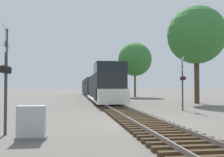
{
  "coord_description": "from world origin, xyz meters",
  "views": [
    {
      "loc": [
        -3.55,
        -13.18,
        1.91
      ],
      "look_at": [
        -0.78,
        5.99,
        2.53
      ],
      "focal_mm": 42.0,
      "sensor_mm": 36.0,
      "label": 1
    }
  ],
  "objects_px": {
    "crossing_signal_near": "(5,72)",
    "tree_mid_background": "(135,59)",
    "freight_train": "(94,87)",
    "tree_far_right": "(196,35)",
    "crossing_signal_far": "(183,80)",
    "relay_cabinet": "(31,123)"
  },
  "relations": [
    {
      "from": "relay_cabinet",
      "to": "tree_far_right",
      "type": "height_order",
      "value": "tree_far_right"
    },
    {
      "from": "freight_train",
      "to": "relay_cabinet",
      "type": "height_order",
      "value": "freight_train"
    },
    {
      "from": "crossing_signal_near",
      "to": "tree_mid_background",
      "type": "xyz_separation_m",
      "value": [
        14.09,
        37.33,
        4.61
      ]
    },
    {
      "from": "relay_cabinet",
      "to": "tree_far_right",
      "type": "xyz_separation_m",
      "value": [
        15.49,
        18.52,
        7.28
      ]
    },
    {
      "from": "crossing_signal_near",
      "to": "relay_cabinet",
      "type": "distance_m",
      "value": 2.5
    },
    {
      "from": "crossing_signal_far",
      "to": "tree_mid_background",
      "type": "height_order",
      "value": "tree_mid_background"
    },
    {
      "from": "tree_far_right",
      "to": "relay_cabinet",
      "type": "bearing_deg",
      "value": -129.9
    },
    {
      "from": "crossing_signal_far",
      "to": "crossing_signal_near",
      "type": "bearing_deg",
      "value": 139.21
    },
    {
      "from": "crossing_signal_near",
      "to": "tree_far_right",
      "type": "bearing_deg",
      "value": 138.17
    },
    {
      "from": "crossing_signal_near",
      "to": "freight_train",
      "type": "bearing_deg",
      "value": 172.15
    },
    {
      "from": "crossing_signal_far",
      "to": "tree_far_right",
      "type": "relative_size",
      "value": 0.38
    },
    {
      "from": "crossing_signal_near",
      "to": "crossing_signal_far",
      "type": "height_order",
      "value": "crossing_signal_near"
    },
    {
      "from": "freight_train",
      "to": "tree_far_right",
      "type": "distance_m",
      "value": 22.52
    },
    {
      "from": "relay_cabinet",
      "to": "crossing_signal_far",
      "type": "bearing_deg",
      "value": 44.98
    },
    {
      "from": "freight_train",
      "to": "tree_mid_background",
      "type": "height_order",
      "value": "tree_mid_background"
    },
    {
      "from": "freight_train",
      "to": "tree_far_right",
      "type": "height_order",
      "value": "tree_far_right"
    },
    {
      "from": "tree_far_right",
      "to": "tree_mid_background",
      "type": "distance_m",
      "value": 20.09
    },
    {
      "from": "tree_far_right",
      "to": "tree_mid_background",
      "type": "relative_size",
      "value": 1.09
    },
    {
      "from": "relay_cabinet",
      "to": "tree_far_right",
      "type": "relative_size",
      "value": 0.11
    },
    {
      "from": "crossing_signal_far",
      "to": "tree_far_right",
      "type": "bearing_deg",
      "value": -21.79
    },
    {
      "from": "crossing_signal_far",
      "to": "relay_cabinet",
      "type": "relative_size",
      "value": 3.53
    },
    {
      "from": "freight_train",
      "to": "relay_cabinet",
      "type": "xyz_separation_m",
      "value": [
        -5.09,
        -37.57,
        -1.29
      ]
    }
  ]
}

